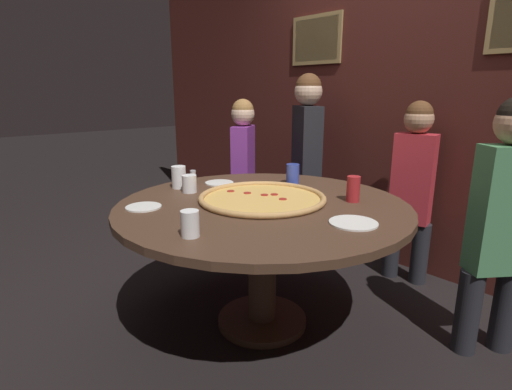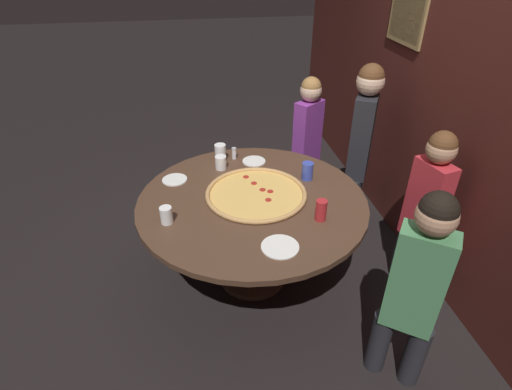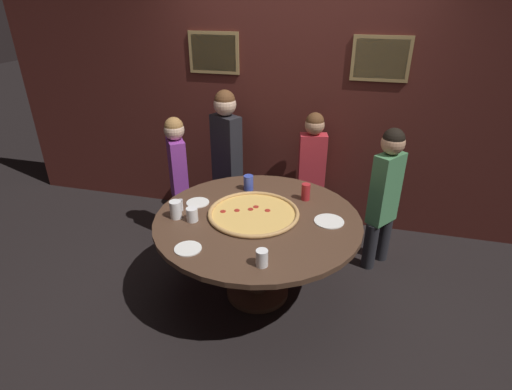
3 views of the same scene
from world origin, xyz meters
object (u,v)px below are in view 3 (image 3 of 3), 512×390
Objects in this scene: diner_side_left at (227,153)px; drink_cup_front_edge at (248,183)px; diner_far_left at (385,192)px; drink_cup_far_left at (192,214)px; condiment_shaker at (181,205)px; white_plate_far_back at (188,249)px; diner_far_right at (178,172)px; drink_cup_near_left at (176,210)px; dining_table at (258,232)px; white_plate_near_front at (329,221)px; drink_cup_near_right at (262,258)px; giant_pizza at (254,213)px; drink_cup_beside_pizza at (306,192)px; diner_side_right at (312,166)px; white_plate_right_side at (198,203)px.

drink_cup_front_edge is at bearing 153.79° from diner_side_left.
diner_side_left is 1.11× the size of diner_far_left.
condiment_shaker is at bearing 140.27° from drink_cup_far_left.
condiment_shaker is at bearing 118.48° from diner_side_left.
diner_far_right is (-0.63, 1.21, -0.02)m from white_plate_far_back.
diner_far_left reaches higher than diner_far_right.
drink_cup_far_left is 0.99m from diner_far_right.
condiment_shaker is (-0.01, 0.11, -0.02)m from drink_cup_near_left.
dining_table is at bearing -159.92° from diner_far_right.
white_plate_near_front is (0.74, -0.38, -0.06)m from drink_cup_front_edge.
drink_cup_near_right is 0.09× the size of diner_far_right.
diner_far_right reaches higher than dining_table.
giant_pizza is 7.36× the size of condiment_shaker.
drink_cup_beside_pizza is at bearing 174.37° from diner_side_left.
drink_cup_near_left is at bearing -84.43° from condiment_shaker.
drink_cup_near_right is 0.53m from white_plate_far_back.
dining_table is 7.07× the size of white_plate_near_front.
diner_side_right reaches higher than white_plate_far_back.
dining_table is 0.56m from white_plate_near_front.
drink_cup_beside_pizza is at bearing 82.03° from drink_cup_near_right.
white_plate_far_back is at bearing 57.01° from diner_side_right.
white_plate_far_back is 1.58m from diner_side_left.
dining_table is 1.20m from diner_side_right.
drink_cup_far_left is (-0.47, -0.17, 0.18)m from dining_table.
diner_far_left is at bearing -124.37° from diner_far_right.
diner_far_right is 1.33m from diner_side_right.
white_plate_far_back is (-0.66, -0.92, -0.07)m from drink_cup_beside_pizza.
drink_cup_front_edge is 0.68m from drink_cup_far_left.
white_plate_near_front is at bearing 2.09° from diner_far_left.
white_plate_right_side is 0.13× the size of diner_side_left.
drink_cup_far_left is at bearing -160.11° from dining_table.
diner_side_right is (0.27, 1.16, 0.11)m from dining_table.
diner_far_left is at bearing 25.54° from drink_cup_beside_pizza.
dining_table is 1.25× the size of diner_side_right.
drink_cup_beside_pizza is 0.96m from drink_cup_far_left.
drink_cup_near_left is 0.11× the size of diner_far_right.
drink_cup_beside_pizza reaches higher than drink_cup_near_right.
drink_cup_near_left is (-0.56, -0.19, 0.06)m from giant_pizza.
dining_table is at bearing -11.06° from white_plate_right_side.
diner_far_right is (-0.98, 0.68, 0.11)m from dining_table.
diner_far_right is 0.97× the size of diner_far_left.
diner_far_left is at bearing -162.26° from diner_side_left.
diner_far_right reaches higher than drink_cup_front_edge.
drink_cup_front_edge is at bearing -41.63° from diner_far_left.
giant_pizza is at bearing 18.90° from drink_cup_near_left.
drink_cup_near_right is at bearing -70.01° from drink_cup_front_edge.
diner_side_right is at bearing 104.04° from white_plate_near_front.
drink_cup_far_left is 0.08× the size of diner_far_right.
drink_cup_front_edge is 0.71× the size of white_plate_right_side.
white_plate_far_back is 1.80m from diner_side_right.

